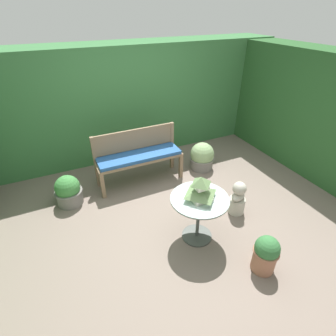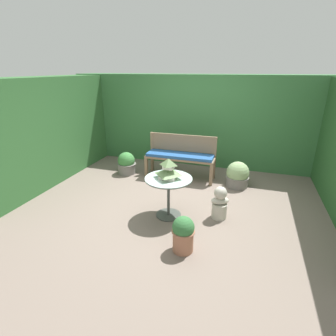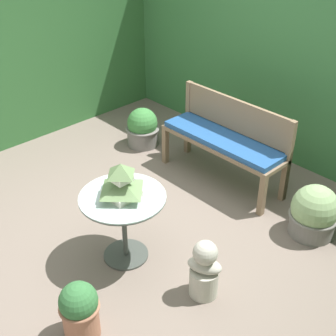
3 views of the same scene
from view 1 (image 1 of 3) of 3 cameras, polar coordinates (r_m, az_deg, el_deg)
name	(u,v)px [view 1 (image 1 of 3)]	position (r m, az deg, el deg)	size (l,w,h in m)	color
ground	(177,212)	(4.03, 1.96, -9.50)	(30.00, 30.00, 0.00)	#75665B
foliage_hedge_back	(125,100)	(5.44, -9.32, 14.35)	(6.40, 0.86, 2.10)	#38703D
foliage_hedge_right	(320,115)	(5.35, 30.21, 10.00)	(0.70, 3.50, 2.08)	#285628
garden_bench	(139,158)	(4.45, -6.23, 2.13)	(1.46, 0.43, 0.54)	#7F664C
bench_backrest	(135,143)	(4.51, -7.22, 5.46)	(1.46, 0.06, 0.91)	#7F664C
patio_table	(199,207)	(3.34, 6.79, -8.38)	(0.73, 0.73, 0.65)	#424742
pagoda_birdhouse	(201,189)	(3.18, 7.10, -4.66)	(0.33, 0.33, 0.31)	silver
garden_bust	(238,199)	(4.00, 14.93, -6.47)	(0.32, 0.27, 0.54)	#B7B2A3
potted_plant_table_near	(68,191)	(4.33, -20.89, -4.72)	(0.43, 0.43, 0.49)	slate
potted_plant_path_edge	(202,157)	(4.96, 7.40, 2.40)	(0.46, 0.46, 0.52)	slate
potted_plant_patio_mid	(266,254)	(3.34, 20.49, -17.07)	(0.30, 0.30, 0.49)	#9E664C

